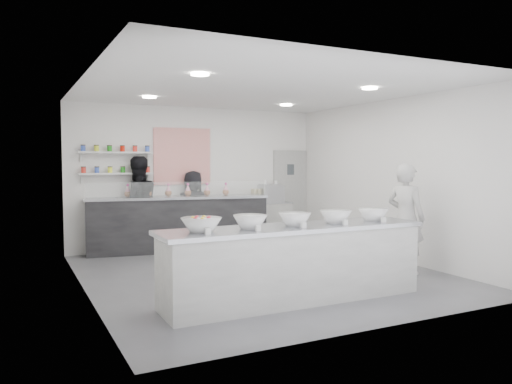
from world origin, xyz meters
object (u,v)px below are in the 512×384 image
at_px(back_bar, 178,224).
at_px(espresso_machine, 271,194).
at_px(staff_left, 137,204).
at_px(prep_counter, 295,263).
at_px(espresso_ledge, 266,222).
at_px(woman_prep, 406,218).
at_px(staff_right, 193,209).

relative_size(back_bar, espresso_machine, 6.96).
bearing_deg(staff_left, back_bar, 157.07).
height_order(prep_counter, staff_left, staff_left).
distance_m(prep_counter, espresso_ledge, 4.79).
distance_m(woman_prep, staff_left, 5.23).
bearing_deg(back_bar, espresso_machine, 14.90).
bearing_deg(back_bar, prep_counter, -76.71).
bearing_deg(espresso_machine, woman_prep, -82.79).
height_order(prep_counter, espresso_machine, espresso_machine).
relative_size(espresso_ledge, espresso_machine, 2.33).
distance_m(prep_counter, woman_prep, 2.59).
bearing_deg(staff_right, espresso_ledge, -161.94).
bearing_deg(espresso_ledge, espresso_machine, 0.00).
bearing_deg(prep_counter, woman_prep, 13.84).
distance_m(woman_prep, staff_right, 4.51).
height_order(prep_counter, espresso_ledge, prep_counter).
distance_m(staff_left, staff_right, 1.21).
relative_size(prep_counter, back_bar, 1.00).
bearing_deg(staff_left, espresso_ledge, 173.77).
xyz_separation_m(prep_counter, staff_left, (-1.03, 4.46, 0.47)).
relative_size(prep_counter, staff_right, 2.22).
bearing_deg(staff_left, staff_right, 174.78).
xyz_separation_m(back_bar, woman_prep, (2.74, -3.61, 0.34)).
relative_size(espresso_machine, staff_right, 0.32).
xyz_separation_m(espresso_ledge, woman_prep, (0.61, -3.81, 0.45)).
bearing_deg(staff_right, back_bar, 50.90).
xyz_separation_m(woman_prep, staff_left, (-3.52, 3.86, 0.07)).
height_order(espresso_machine, staff_right, staff_right).
relative_size(prep_counter, espresso_machine, 6.98).
relative_size(espresso_ledge, staff_left, 0.63).
xyz_separation_m(espresso_ledge, staff_right, (-1.71, 0.05, 0.37)).
distance_m(back_bar, espresso_ledge, 2.14).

